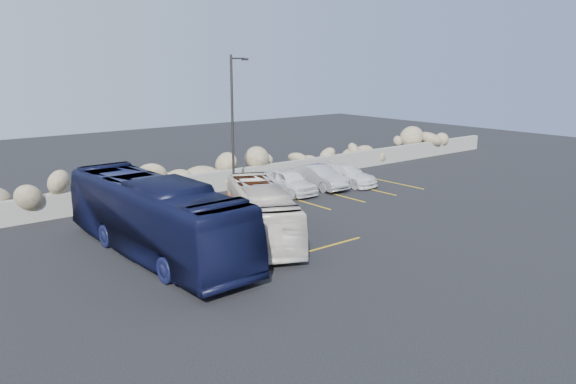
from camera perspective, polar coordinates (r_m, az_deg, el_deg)
ground at (r=23.10m, az=2.42°, el=-6.20°), size 90.00×90.00×0.00m
seawall at (r=32.58m, az=-11.62°, el=0.37°), size 60.00×0.40×1.20m
riprap_pile at (r=33.49m, az=-12.62°, el=1.89°), size 54.00×2.80×2.60m
parking_lines at (r=30.04m, az=2.09°, el=-1.60°), size 18.16×9.36×0.01m
lamppost at (r=31.11m, az=-5.58°, el=6.89°), size 1.14×0.18×8.00m
vintage_bus at (r=24.77m, az=-2.69°, el=-2.03°), size 5.37×8.42×2.34m
tour_coach at (r=23.07m, az=-13.38°, el=-2.46°), size 2.94×11.43×3.17m
car_a at (r=33.15m, az=0.06°, el=1.07°), size 1.93×4.28×1.43m
car_b at (r=34.60m, az=3.17°, el=1.54°), size 1.63×4.29×1.40m
car_c at (r=35.73m, az=5.95°, el=1.74°), size 2.09×4.46×1.26m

